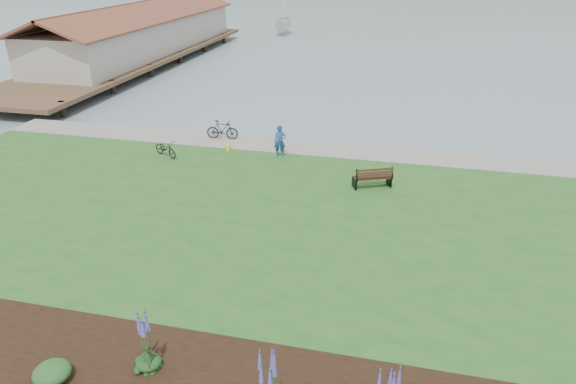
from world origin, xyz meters
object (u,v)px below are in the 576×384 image
(person, at_px, (280,139))
(sailboat, at_px, (283,34))
(park_bench, at_px, (373,177))
(bicycle_a, at_px, (166,148))

(person, distance_m, sailboat, 43.88)
(park_bench, height_order, bicycle_a, park_bench)
(bicycle_a, height_order, sailboat, sailboat)
(park_bench, xyz_separation_m, sailboat, (-15.03, 45.32, -0.89))
(park_bench, xyz_separation_m, bicycle_a, (-10.20, 1.41, -0.09))
(sailboat, bearing_deg, park_bench, -77.89)
(park_bench, distance_m, person, 5.47)
(park_bench, relative_size, bicycle_a, 1.11)
(person, xyz_separation_m, bicycle_a, (-5.46, -1.29, -0.52))
(person, relative_size, bicycle_a, 1.19)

